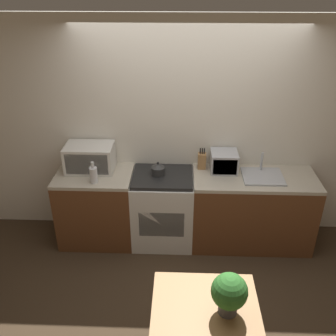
{
  "coord_description": "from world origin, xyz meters",
  "views": [
    {
      "loc": [
        -0.06,
        -3.09,
        2.99
      ],
      "look_at": [
        -0.2,
        0.52,
        1.05
      ],
      "focal_mm": 40.0,
      "sensor_mm": 36.0,
      "label": 1
    }
  ],
  "objects_px": {
    "dining_table": "(205,317)",
    "microwave": "(90,158)",
    "stove_range": "(163,208)",
    "bottle": "(94,175)",
    "toaster_oven": "(224,162)",
    "kettle": "(158,169)"
  },
  "relations": [
    {
      "from": "kettle",
      "to": "dining_table",
      "type": "bearing_deg",
      "value": -75.33
    },
    {
      "from": "stove_range",
      "to": "dining_table",
      "type": "relative_size",
      "value": 1.12
    },
    {
      "from": "microwave",
      "to": "bottle",
      "type": "relative_size",
      "value": 2.19
    },
    {
      "from": "kettle",
      "to": "dining_table",
      "type": "xyz_separation_m",
      "value": [
        0.46,
        -1.76,
        -0.32
      ]
    },
    {
      "from": "stove_range",
      "to": "bottle",
      "type": "height_order",
      "value": "bottle"
    },
    {
      "from": "bottle",
      "to": "toaster_oven",
      "type": "bearing_deg",
      "value": 12.57
    },
    {
      "from": "toaster_oven",
      "to": "dining_table",
      "type": "height_order",
      "value": "toaster_oven"
    },
    {
      "from": "bottle",
      "to": "dining_table",
      "type": "relative_size",
      "value": 0.31
    },
    {
      "from": "kettle",
      "to": "toaster_oven",
      "type": "height_order",
      "value": "toaster_oven"
    },
    {
      "from": "bottle",
      "to": "toaster_oven",
      "type": "relative_size",
      "value": 0.81
    },
    {
      "from": "kettle",
      "to": "toaster_oven",
      "type": "distance_m",
      "value": 0.77
    },
    {
      "from": "bottle",
      "to": "toaster_oven",
      "type": "height_order",
      "value": "bottle"
    },
    {
      "from": "stove_range",
      "to": "microwave",
      "type": "height_order",
      "value": "microwave"
    },
    {
      "from": "toaster_oven",
      "to": "microwave",
      "type": "bearing_deg",
      "value": -178.81
    },
    {
      "from": "stove_range",
      "to": "dining_table",
      "type": "bearing_deg",
      "value": -76.8
    },
    {
      "from": "kettle",
      "to": "dining_table",
      "type": "height_order",
      "value": "kettle"
    },
    {
      "from": "kettle",
      "to": "bottle",
      "type": "relative_size",
      "value": 0.65
    },
    {
      "from": "kettle",
      "to": "stove_range",
      "type": "bearing_deg",
      "value": -20.02
    },
    {
      "from": "stove_range",
      "to": "bottle",
      "type": "relative_size",
      "value": 3.6
    },
    {
      "from": "dining_table",
      "to": "microwave",
      "type": "bearing_deg",
      "value": 124.14
    },
    {
      "from": "toaster_oven",
      "to": "bottle",
      "type": "bearing_deg",
      "value": -167.43
    },
    {
      "from": "kettle",
      "to": "dining_table",
      "type": "distance_m",
      "value": 1.85
    }
  ]
}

